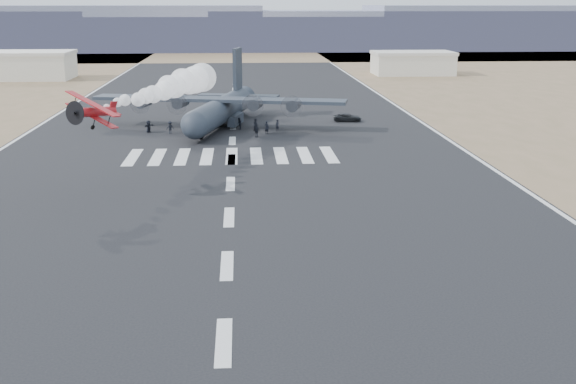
{
  "coord_description": "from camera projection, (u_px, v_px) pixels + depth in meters",
  "views": [
    {
      "loc": [
        1.12,
        -36.63,
        18.2
      ],
      "look_at": [
        4.71,
        17.13,
        4.0
      ],
      "focal_mm": 45.0,
      "sensor_mm": 36.0,
      "label": 1
    }
  ],
  "objects": [
    {
      "name": "ridge_seg_c",
      "position": [
        71.0,
        28.0,
        284.41
      ],
      "size": [
        150.0,
        50.0,
        17.0
      ],
      "primitive_type": "cube",
      "color": "slate",
      "rests_on": "ground"
    },
    {
      "name": "crew_a",
      "position": [
        277.0,
        125.0,
        104.99
      ],
      "size": [
        0.78,
        0.79,
        1.68
      ],
      "primitive_type": "imported",
      "rotation": [
        0.0,
        0.0,
        5.43
      ],
      "color": "black",
      "rests_on": "ground"
    },
    {
      "name": "crew_e",
      "position": [
        148.0,
        127.0,
        103.95
      ],
      "size": [
        0.66,
        0.91,
        1.69
      ],
      "primitive_type": "imported",
      "rotation": [
        0.0,
        0.0,
        1.37
      ],
      "color": "black",
      "rests_on": "ground"
    },
    {
      "name": "crew_c",
      "position": [
        170.0,
        127.0,
        102.99
      ],
      "size": [
        1.26,
        0.9,
        1.77
      ],
      "primitive_type": "imported",
      "rotation": [
        0.0,
        0.0,
        3.5
      ],
      "color": "black",
      "rests_on": "ground"
    },
    {
      "name": "crew_b",
      "position": [
        256.0,
        125.0,
        105.32
      ],
      "size": [
        0.7,
        0.96,
        1.79
      ],
      "primitive_type": "imported",
      "rotation": [
        0.0,
        0.0,
        1.77
      ],
      "color": "black",
      "rests_on": "ground"
    },
    {
      "name": "transport_aircraft",
      "position": [
        222.0,
        107.0,
        108.82
      ],
      "size": [
        37.85,
        30.95,
        11.01
      ],
      "rotation": [
        0.0,
        0.0,
        -0.23
      ],
      "color": "#222733",
      "rests_on": "ground"
    },
    {
      "name": "ground",
      "position": [
        224.0,
        342.0,
        39.91
      ],
      "size": [
        500.0,
        500.0,
        0.0
      ],
      "primitive_type": "plane",
      "color": "black",
      "rests_on": "ground"
    },
    {
      "name": "crew_f",
      "position": [
        149.0,
        126.0,
        103.79
      ],
      "size": [
        1.59,
        1.46,
        1.76
      ],
      "primitive_type": "imported",
      "rotation": [
        0.0,
        0.0,
        0.7
      ],
      "color": "black",
      "rests_on": "ground"
    },
    {
      "name": "ridge_seg_f",
      "position": [
        552.0,
        27.0,
        296.97
      ],
      "size": [
        150.0,
        50.0,
        17.0
      ],
      "primitive_type": "cube",
      "color": "slate",
      "rests_on": "ground"
    },
    {
      "name": "crew_d",
      "position": [
        256.0,
        131.0,
        100.2
      ],
      "size": [
        1.2,
        1.03,
        1.82
      ],
      "primitive_type": "imported",
      "rotation": [
        0.0,
        0.0,
        5.72
      ],
      "color": "black",
      "rests_on": "ground"
    },
    {
      "name": "crew_g",
      "position": [
        267.0,
        128.0,
        102.63
      ],
      "size": [
        0.87,
        0.83,
        1.87
      ],
      "primitive_type": "imported",
      "rotation": [
        0.0,
        0.0,
        2.59
      ],
      "color": "black",
      "rests_on": "ground"
    },
    {
      "name": "smoke_trail",
      "position": [
        186.0,
        81.0,
        92.5
      ],
      "size": [
        10.2,
        30.17,
        3.92
      ],
      "rotation": [
        0.0,
        0.0,
        -0.28
      ],
      "color": "white"
    },
    {
      "name": "hangar_left",
      "position": [
        21.0,
        65.0,
        175.59
      ],
      "size": [
        24.5,
        14.5,
        6.7
      ],
      "color": "beige",
      "rests_on": "ground"
    },
    {
      "name": "hangar_right",
      "position": [
        413.0,
        63.0,
        186.83
      ],
      "size": [
        20.5,
        12.5,
        5.9
      ],
      "color": "beige",
      "rests_on": "ground"
    },
    {
      "name": "scrub_far",
      "position": [
        236.0,
        54.0,
        261.82
      ],
      "size": [
        500.0,
        80.0,
        0.0
      ],
      "primitive_type": "cube",
      "color": "#786344",
      "rests_on": "ground"
    },
    {
      "name": "ridge_seg_e",
      "position": [
        396.0,
        29.0,
        293.04
      ],
      "size": [
        150.0,
        50.0,
        15.0
      ],
      "primitive_type": "cube",
      "color": "slate",
      "rests_on": "ground"
    },
    {
      "name": "support_vehicle",
      "position": [
        347.0,
        118.0,
        113.58
      ],
      "size": [
        4.61,
        2.54,
        1.22
      ],
      "primitive_type": "imported",
      "rotation": [
        0.0,
        0.0,
        1.45
      ],
      "color": "black",
      "rests_on": "ground"
    },
    {
      "name": "crew_h",
      "position": [
        239.0,
        124.0,
        106.33
      ],
      "size": [
        0.55,
        0.87,
        1.76
      ],
      "primitive_type": "imported",
      "rotation": [
        0.0,
        0.0,
        4.74
      ],
      "color": "black",
      "rests_on": "ground"
    },
    {
      "name": "runway_markings",
      "position": [
        232.0,
        141.0,
        97.8
      ],
      "size": [
        60.0,
        260.0,
        0.01
      ],
      "primitive_type": null,
      "color": "silver",
      "rests_on": "ground"
    },
    {
      "name": "aerobatic_biplane",
      "position": [
        94.0,
        112.0,
        68.29
      ],
      "size": [
        5.95,
        5.81,
        3.38
      ],
      "rotation": [
        0.0,
        0.34,
        -0.28
      ],
      "color": "#B7250C"
    },
    {
      "name": "ridge_seg_d",
      "position": [
        236.0,
        32.0,
        289.11
      ],
      "size": [
        150.0,
        50.0,
        13.0
      ],
      "primitive_type": "cube",
      "color": "slate",
      "rests_on": "ground"
    }
  ]
}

